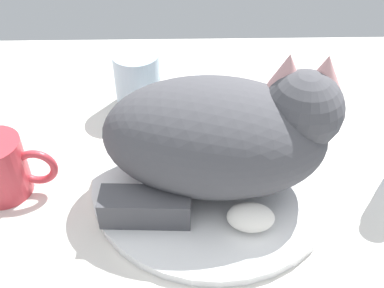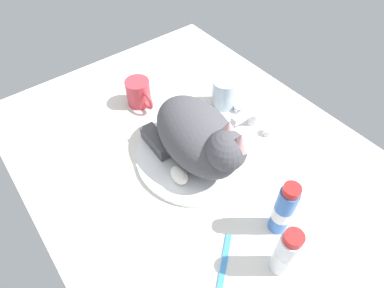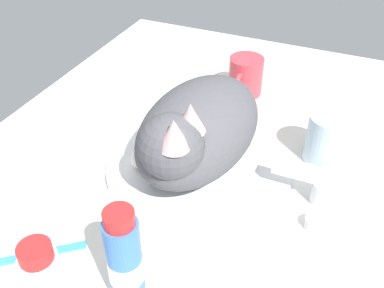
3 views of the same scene
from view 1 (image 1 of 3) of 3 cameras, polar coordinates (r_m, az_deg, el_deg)
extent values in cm
cube|color=silver|center=(62.88, 2.45, -5.92)|extent=(110.00, 82.50, 3.00)
cylinder|color=white|center=(61.39, 2.50, -4.57)|extent=(31.72, 31.72, 1.18)
cylinder|color=silver|center=(76.72, 1.68, 7.25)|extent=(3.60, 3.60, 3.99)
cube|color=silver|center=(71.63, 1.87, 7.45)|extent=(2.00, 8.25, 2.00)
cylinder|color=silver|center=(77.27, -2.71, 6.52)|extent=(2.80, 2.80, 1.80)
cylinder|color=silver|center=(77.81, 6.01, 6.59)|extent=(2.80, 2.80, 1.80)
ellipsoid|color=#4C4C51|center=(56.23, 2.72, 0.96)|extent=(29.19, 19.63, 14.15)
sphere|color=#4C4C51|center=(55.68, 13.64, 4.30)|extent=(10.55, 10.55, 9.61)
ellipsoid|color=white|center=(56.63, 11.39, 2.69)|extent=(6.76, 5.90, 5.29)
cone|color=#DB9E9E|center=(54.53, 11.86, 8.95)|extent=(4.75, 4.75, 4.33)
cone|color=#DB9E9E|center=(55.28, 16.35, 8.59)|extent=(4.75, 4.75, 4.33)
cube|color=#4C4C51|center=(54.99, -5.81, -7.82)|extent=(10.91, 4.33, 3.86)
ellipsoid|color=white|center=(54.35, 7.31, -9.07)|extent=(5.94, 4.15, 3.48)
torus|color=#C63842|center=(61.42, -18.85, -2.76)|extent=(5.54, 1.00, 5.54)
cylinder|color=silver|center=(74.33, -6.81, 8.02)|extent=(7.31, 7.31, 8.89)
camera|label=2|loc=(0.52, 99.33, 27.79)|focal=30.38mm
camera|label=3|loc=(0.88, 50.47, 33.11)|focal=41.74mm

